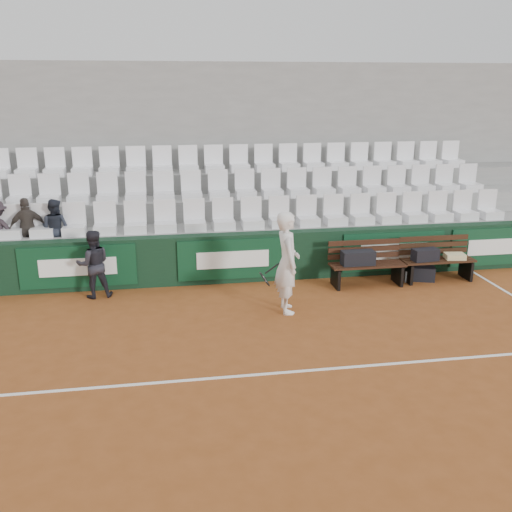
% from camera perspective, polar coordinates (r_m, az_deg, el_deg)
% --- Properties ---
extents(ground, '(80.00, 80.00, 0.00)m').
position_cam_1_polar(ground, '(8.16, 2.56, -11.60)').
color(ground, brown).
rests_on(ground, ground).
extents(court_baseline, '(18.00, 0.06, 0.01)m').
position_cam_1_polar(court_baseline, '(8.16, 2.56, -11.58)').
color(court_baseline, white).
rests_on(court_baseline, ground).
extents(back_barrier, '(18.00, 0.34, 1.00)m').
position_cam_1_polar(back_barrier, '(11.63, -1.12, -0.11)').
color(back_barrier, black).
rests_on(back_barrier, ground).
extents(grandstand_tier_front, '(18.00, 0.95, 1.00)m').
position_cam_1_polar(grandstand_tier_front, '(12.22, -1.87, 0.72)').
color(grandstand_tier_front, '#999997').
rests_on(grandstand_tier_front, ground).
extents(grandstand_tier_mid, '(18.00, 0.95, 1.45)m').
position_cam_1_polar(grandstand_tier_mid, '(13.07, -2.43, 2.80)').
color(grandstand_tier_mid, '#999996').
rests_on(grandstand_tier_mid, ground).
extents(grandstand_tier_back, '(18.00, 0.95, 1.90)m').
position_cam_1_polar(grandstand_tier_back, '(13.94, -2.93, 4.63)').
color(grandstand_tier_back, gray).
rests_on(grandstand_tier_back, ground).
extents(grandstand_rear_wall, '(18.00, 0.30, 4.40)m').
position_cam_1_polar(grandstand_rear_wall, '(14.35, -3.29, 10.03)').
color(grandstand_rear_wall, gray).
rests_on(grandstand_rear_wall, ground).
extents(seat_row_front, '(11.90, 0.44, 0.63)m').
position_cam_1_polar(seat_row_front, '(11.85, -1.80, 4.27)').
color(seat_row_front, silver).
rests_on(seat_row_front, grandstand_tier_front).
extents(seat_row_mid, '(11.90, 0.44, 0.63)m').
position_cam_1_polar(seat_row_mid, '(12.69, -2.39, 7.17)').
color(seat_row_mid, silver).
rests_on(seat_row_mid, grandstand_tier_mid).
extents(seat_row_back, '(11.90, 0.44, 0.63)m').
position_cam_1_polar(seat_row_back, '(13.56, -2.92, 9.71)').
color(seat_row_back, white).
rests_on(seat_row_back, grandstand_tier_back).
extents(bench_left, '(1.50, 0.56, 0.45)m').
position_cam_1_polar(bench_left, '(11.65, 11.02, -1.83)').
color(bench_left, '#361C10').
rests_on(bench_left, ground).
extents(bench_right, '(1.50, 0.56, 0.45)m').
position_cam_1_polar(bench_right, '(12.31, 17.63, -1.30)').
color(bench_right, '#351C0F').
rests_on(bench_right, ground).
extents(sports_bag_left, '(0.65, 0.28, 0.28)m').
position_cam_1_polar(sports_bag_left, '(11.46, 10.16, -0.17)').
color(sports_bag_left, black).
rests_on(sports_bag_left, bench_left).
extents(sports_bag_right, '(0.55, 0.31, 0.25)m').
position_cam_1_polar(sports_bag_right, '(12.04, 16.57, 0.13)').
color(sports_bag_right, black).
rests_on(sports_bag_right, bench_right).
extents(towel, '(0.43, 0.34, 0.11)m').
position_cam_1_polar(towel, '(12.37, 19.26, -0.02)').
color(towel, beige).
rests_on(towel, bench_right).
extents(sports_bag_ground, '(0.55, 0.43, 0.29)m').
position_cam_1_polar(sports_bag_ground, '(12.24, 16.31, -1.68)').
color(sports_bag_ground, black).
rests_on(sports_bag_ground, ground).
extents(water_bottle_near, '(0.07, 0.07, 0.26)m').
position_cam_1_polar(water_bottle_near, '(11.53, 8.14, -2.38)').
color(water_bottle_near, silver).
rests_on(water_bottle_near, ground).
extents(water_bottle_far, '(0.07, 0.07, 0.23)m').
position_cam_1_polar(water_bottle_far, '(12.03, 14.81, -2.03)').
color(water_bottle_far, silver).
rests_on(water_bottle_far, ground).
extents(tennis_player, '(0.72, 0.67, 1.81)m').
position_cam_1_polar(tennis_player, '(9.95, 3.13, -0.65)').
color(tennis_player, white).
rests_on(tennis_player, ground).
extents(ball_kid, '(0.70, 0.59, 1.30)m').
position_cam_1_polar(ball_kid, '(11.11, -15.94, -0.79)').
color(ball_kid, black).
rests_on(ball_kid, ground).
extents(spectator_b, '(0.77, 0.49, 1.22)m').
position_cam_1_polar(spectator_b, '(12.04, -22.07, 4.67)').
color(spectator_b, '#36302B').
rests_on(spectator_b, grandstand_tier_front).
extents(spectator_c, '(0.70, 0.63, 1.18)m').
position_cam_1_polar(spectator_c, '(11.94, -19.63, 4.74)').
color(spectator_c, '#1D212B').
rests_on(spectator_c, grandstand_tier_front).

